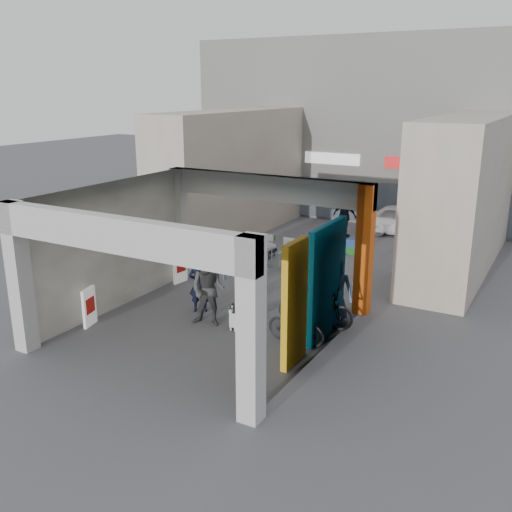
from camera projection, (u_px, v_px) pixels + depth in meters
The scene contains 21 objects.
ground at pixel (228, 316), 15.22m from camera, with size 90.00×90.00×0.00m, color #525357.
arcade_canopy at pixel (228, 242), 13.63m from camera, with size 6.40×6.45×6.40m.
far_building at pixel (391, 130), 25.77m from camera, with size 18.00×4.08×8.00m.
plaza_bldg_left at pixel (232, 174), 22.89m from camera, with size 2.00×9.00×5.00m, color beige.
plaza_bldg_right at pixel (465, 194), 18.66m from camera, with size 2.00×9.00×5.00m, color beige.
bollard_left at pixel (224, 267), 17.96m from camera, with size 0.09×0.09×0.84m, color gray.
bollard_center at pixel (264, 276), 16.99m from camera, with size 0.09×0.09×0.92m, color gray.
bollard_right at pixel (320, 284), 16.27m from camera, with size 0.09×0.09×0.94m, color gray.
advert_board_near at pixel (89, 307), 14.47m from camera, with size 0.22×0.55×1.00m.
advert_board_far at pixel (180, 267), 17.68m from camera, with size 0.16×0.56×1.00m.
cafe_set at pixel (266, 256), 19.45m from camera, with size 1.58×1.28×0.96m.
produce_stand at pixel (259, 248), 20.52m from camera, with size 1.15×0.62×0.76m.
crate_stack at pixel (352, 246), 20.77m from camera, with size 0.48×0.39×0.56m.
border_collie at pixel (236, 318), 14.31m from camera, with size 0.27×0.52×0.72m.
man_with_dog at pixel (199, 284), 15.32m from camera, with size 0.57×0.37×1.55m, color black.
man_back_turned at pixel (208, 290), 14.39m from camera, with size 0.92×0.72×1.90m, color #3D3D3F.
man_elderly at pixel (335, 288), 14.61m from camera, with size 0.88×0.57×1.80m, color #6292BE.
man_crates at pixel (345, 216), 22.91m from camera, with size 1.04×0.43×1.77m, color black.
bicycle_front at pixel (316, 307), 14.41m from camera, with size 0.69×1.97×1.03m, color black.
bicycle_rear at pixel (296, 326), 13.46m from camera, with size 0.42×1.48×0.89m, color black.
white_van at pixel (408, 221), 23.23m from camera, with size 1.49×3.70×1.26m, color white.
Camera 1 is at (7.58, -11.96, 5.86)m, focal length 40.00 mm.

